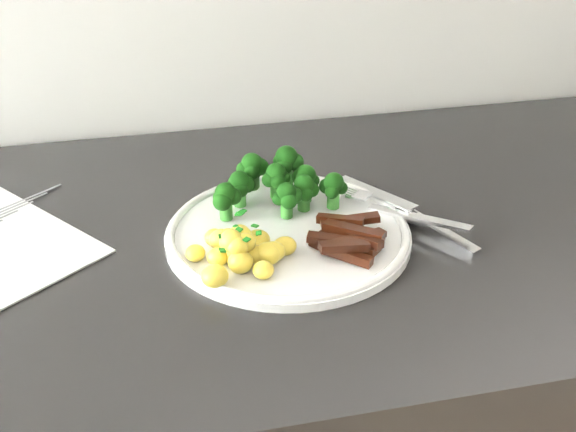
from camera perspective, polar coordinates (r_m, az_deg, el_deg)
The scene contains 6 objects.
plate at distance 0.83m, azimuth 0.00°, elevation -1.32°, with size 0.28×0.28×0.02m.
broccoli at distance 0.87m, azimuth -1.07°, elevation 2.81°, with size 0.16×0.12×0.06m.
potatoes at distance 0.78m, azimuth -3.51°, elevation -2.53°, with size 0.12×0.10×0.04m.
beef_strips at distance 0.81m, azimuth 4.69°, elevation -1.65°, with size 0.09×0.10×0.02m.
fork at distance 0.87m, azimuth 8.50°, elevation 0.46°, with size 0.14×0.15×0.02m.
knife at distance 0.87m, azimuth 10.27°, elevation -0.39°, with size 0.11×0.20×0.02m.
Camera 1 is at (0.07, 0.95, 1.36)m, focal length 45.88 mm.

